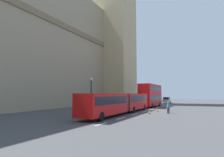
% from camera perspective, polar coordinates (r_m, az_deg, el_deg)
% --- Properties ---
extents(ground_plane, '(160.00, 160.00, 0.00)m').
position_cam_1_polar(ground_plane, '(33.67, 11.48, -9.50)').
color(ground_plane, '#424244').
extents(lane_centre_marking, '(29.80, 0.16, 0.01)m').
position_cam_1_polar(lane_centre_marking, '(30.65, 9.89, -9.99)').
color(lane_centre_marking, silver).
rests_on(lane_centre_marking, ground_plane).
extents(articulated_bus, '(18.31, 2.54, 2.90)m').
position_cam_1_polar(articulated_bus, '(26.67, 2.61, -7.10)').
color(articulated_bus, '#B20F0F').
rests_on(articulated_bus, ground_plane).
extents(double_decker_bus, '(10.86, 2.54, 4.90)m').
position_cam_1_polar(double_decker_bus, '(42.03, 11.78, -4.83)').
color(double_decker_bus, '#B20F0F').
rests_on(double_decker_bus, ground_plane).
extents(sedan_lead, '(4.40, 1.86, 1.85)m').
position_cam_1_polar(sedan_lead, '(60.44, 16.46, -6.38)').
color(sedan_lead, '#B7B7BC').
rests_on(sedan_lead, ground_plane).
extents(traffic_cone_west, '(0.36, 0.36, 0.58)m').
position_cam_1_polar(traffic_cone_west, '(27.59, 11.38, -9.98)').
color(traffic_cone_west, black).
rests_on(traffic_cone_west, ground_plane).
extents(traffic_cone_middle, '(0.36, 0.36, 0.58)m').
position_cam_1_polar(traffic_cone_middle, '(31.52, 13.74, -9.27)').
color(traffic_cone_middle, black).
rests_on(traffic_cone_middle, ground_plane).
extents(traffic_cone_east, '(0.36, 0.36, 0.58)m').
position_cam_1_polar(traffic_cone_east, '(36.67, 16.59, -8.55)').
color(traffic_cone_east, black).
rests_on(traffic_cone_east, ground_plane).
extents(street_lamp, '(0.44, 0.44, 5.27)m').
position_cam_1_polar(street_lamp, '(28.19, -6.41, -4.28)').
color(street_lamp, black).
rests_on(street_lamp, ground_plane).
extents(pedestrian_near_cones, '(0.47, 0.42, 1.69)m').
position_cam_1_polar(pedestrian_near_cones, '(28.69, 16.89, -8.40)').
color(pedestrian_near_cones, '#262D4C').
rests_on(pedestrian_near_cones, ground_plane).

